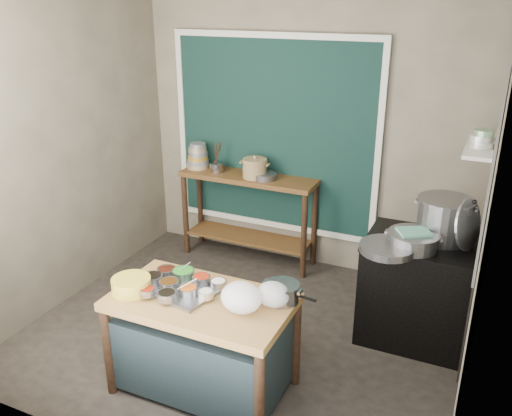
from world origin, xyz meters
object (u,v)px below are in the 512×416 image
at_px(steamer, 413,241).
at_px(stove_block, 420,292).
at_px(prep_table, 203,344).
at_px(back_counter, 248,218).
at_px(saucepan, 282,292).
at_px(utensil_cup, 217,167).
at_px(condiment_tray, 180,289).
at_px(stock_pot, 444,219).
at_px(yellow_basin, 131,285).
at_px(ceramic_crock, 255,169).

bearing_deg(steamer, stove_block, 65.06).
height_order(prep_table, back_counter, back_counter).
height_order(stove_block, saucepan, saucepan).
bearing_deg(steamer, utensil_cup, 157.71).
height_order(prep_table, utensil_cup, utensil_cup).
distance_m(prep_table, saucepan, 0.71).
height_order(condiment_tray, stock_pot, stock_pot).
xyz_separation_m(condiment_tray, stock_pot, (1.59, 1.36, 0.29)).
distance_m(utensil_cup, steamer, 2.35).
xyz_separation_m(condiment_tray, steamer, (1.41, 1.10, 0.18)).
xyz_separation_m(prep_table, utensil_cup, (-0.96, 2.02, 0.62)).
height_order(saucepan, steamer, steamer).
xyz_separation_m(condiment_tray, yellow_basin, (-0.30, -0.15, 0.04)).
distance_m(utensil_cup, ceramic_crock, 0.45).
height_order(ceramic_crock, stock_pot, stock_pot).
xyz_separation_m(saucepan, utensil_cup, (-1.48, 1.82, 0.18)).
height_order(prep_table, steamer, steamer).
bearing_deg(saucepan, ceramic_crock, 127.23).
xyz_separation_m(prep_table, stove_block, (1.30, 1.30, 0.05)).
distance_m(ceramic_crock, stock_pot, 2.00).
bearing_deg(utensil_cup, saucepan, -50.97).
relative_size(ceramic_crock, steamer, 0.66).
height_order(back_counter, ceramic_crock, ceramic_crock).
distance_m(prep_table, utensil_cup, 2.32).
height_order(stove_block, ceramic_crock, ceramic_crock).
bearing_deg(stove_block, yellow_basin, -141.47).
bearing_deg(saucepan, yellow_basin, -154.86).
xyz_separation_m(stock_pot, steamer, (-0.18, -0.26, -0.11)).
bearing_deg(stove_block, saucepan, -125.32).
height_order(stove_block, condiment_tray, stove_block).
bearing_deg(ceramic_crock, stock_pot, -17.61).
distance_m(condiment_tray, ceramic_crock, 2.01).
xyz_separation_m(yellow_basin, steamer, (1.71, 1.25, 0.14)).
height_order(back_counter, stove_block, back_counter).
relative_size(condiment_tray, stock_pot, 1.18).
xyz_separation_m(utensil_cup, steamer, (2.18, -0.89, -0.05)).
xyz_separation_m(stove_block, stock_pot, (0.10, 0.09, 0.63)).
distance_m(yellow_basin, stock_pot, 2.43).
distance_m(back_counter, stock_pot, 2.18).
bearing_deg(steamer, prep_table, -137.25).
bearing_deg(prep_table, stove_block, 44.88).
xyz_separation_m(back_counter, utensil_cup, (-0.36, -0.01, 0.52)).
distance_m(stock_pot, steamer, 0.33).
bearing_deg(yellow_basin, stock_pot, 38.69).
relative_size(saucepan, utensil_cup, 1.49).
bearing_deg(back_counter, stock_pot, -17.78).
height_order(utensil_cup, ceramic_crock, ceramic_crock).
bearing_deg(ceramic_crock, yellow_basin, -89.37).
height_order(back_counter, steamer, steamer).
distance_m(condiment_tray, utensil_cup, 2.14).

